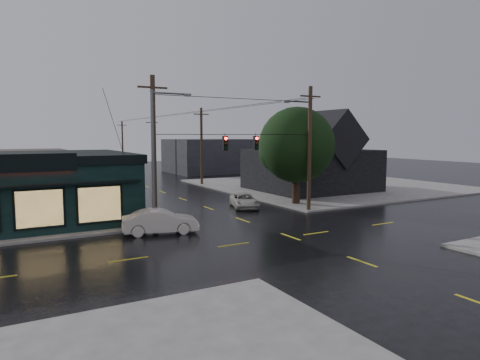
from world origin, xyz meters
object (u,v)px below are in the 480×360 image
sedan_cream (160,221)px  suv_silver (244,201)px  utility_pole_nw (155,228)px  corner_tree (297,145)px  utility_pole_ne (308,211)px

sedan_cream → suv_silver: (9.52, 5.95, -0.17)m
utility_pole_nw → suv_silver: 10.21m
corner_tree → utility_pole_ne: bearing=-109.3°
utility_pole_nw → utility_pole_ne: bearing=0.0°
utility_pole_ne → corner_tree: bearing=70.7°
sedan_cream → suv_silver: 11.23m
utility_pole_nw → suv_silver: (9.29, 4.19, 0.62)m
corner_tree → utility_pole_nw: bearing=-166.9°
sedan_cream → corner_tree: bearing=-57.8°
corner_tree → sedan_cream: bearing=-160.7°
corner_tree → sedan_cream: (-14.38, -5.04, -4.59)m
corner_tree → suv_silver: size_ratio=1.95×
utility_pole_nw → utility_pole_ne: 13.00m
utility_pole_nw → suv_silver: bearing=24.3°
corner_tree → suv_silver: (-4.86, 0.91, -4.76)m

